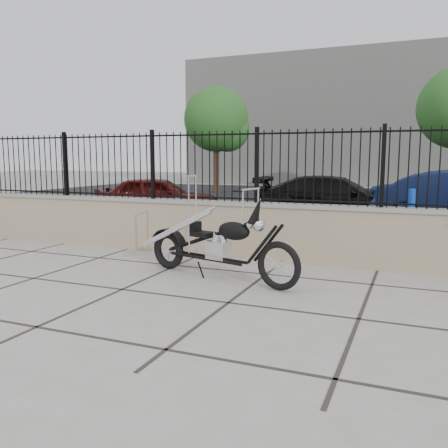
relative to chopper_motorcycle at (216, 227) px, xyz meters
name	(u,v)px	position (x,y,z in m)	size (l,w,h in m)	color
ground_plane	(122,290)	(-0.90, -1.02, -0.74)	(90.00, 90.00, 0.00)	#99968E
parking_lot	(316,204)	(-0.90, 11.48, -0.74)	(30.00, 30.00, 0.00)	black
retaining_wall	(203,227)	(-0.90, 1.48, -0.26)	(14.00, 0.36, 0.96)	gray
iron_fence	(202,166)	(-0.90, 1.48, 0.82)	(14.00, 0.08, 1.20)	black
background_building	(363,121)	(-0.90, 25.48, 3.26)	(22.00, 6.00, 8.00)	beige
chopper_motorcycle	(216,227)	(0.00, 0.00, 0.00)	(2.48, 0.44, 1.49)	black
car_red	(158,197)	(-4.27, 5.69, -0.15)	(1.41, 3.50, 1.19)	#410A09
car_black	(336,199)	(0.59, 6.64, -0.13)	(1.72, 4.23, 1.23)	black
bollard_a	(177,215)	(-2.38, 3.32, -0.32)	(0.10, 0.10, 0.86)	#0D3BC4
bollard_b	(411,218)	(2.50, 3.73, -0.19)	(0.13, 0.13, 1.11)	blue
tree_left	(216,116)	(-6.57, 15.22, 2.92)	(3.10, 3.10, 5.23)	#382619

